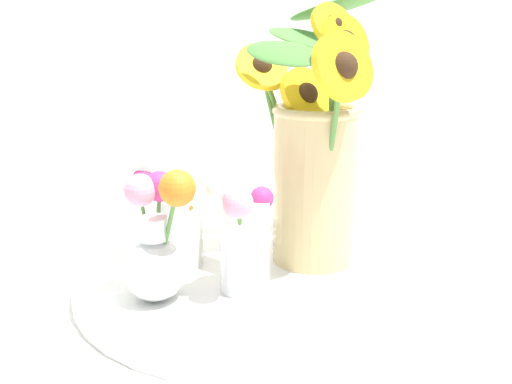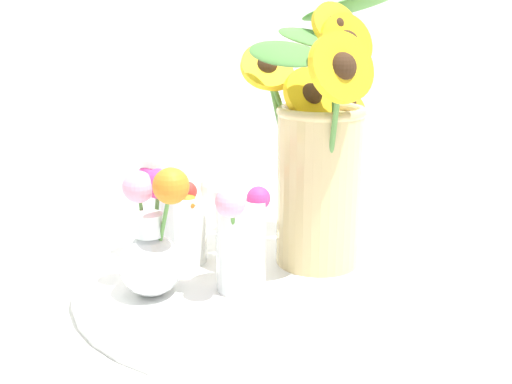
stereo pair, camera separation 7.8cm
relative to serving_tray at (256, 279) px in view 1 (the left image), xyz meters
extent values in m
plane|color=silver|center=(0.04, -0.07, -0.01)|extent=(6.00, 6.00, 0.00)
cylinder|color=white|center=(0.00, 0.00, 0.00)|extent=(0.48, 0.48, 0.02)
cylinder|color=#D1B77A|center=(0.10, -0.01, 0.11)|extent=(0.12, 0.12, 0.21)
torus|color=#D1B77A|center=(0.10, -0.01, 0.22)|extent=(0.12, 0.12, 0.01)
cylinder|color=#568E42|center=(0.10, -0.02, 0.17)|extent=(0.02, 0.08, 0.28)
cylinder|color=yellow|center=(0.09, -0.06, 0.31)|extent=(0.08, 0.04, 0.07)
sphere|color=#382314|center=(0.09, -0.06, 0.31)|extent=(0.03, 0.03, 0.03)
cylinder|color=#568E42|center=(0.09, 0.03, 0.16)|extent=(0.08, 0.04, 0.22)
cylinder|color=yellow|center=(0.05, 0.05, 0.28)|extent=(0.08, 0.06, 0.08)
sphere|color=#382314|center=(0.05, 0.05, 0.28)|extent=(0.03, 0.03, 0.03)
cylinder|color=#568E42|center=(0.10, -0.03, 0.19)|extent=(0.03, 0.03, 0.28)
cylinder|color=yellow|center=(0.09, -0.04, 0.33)|extent=(0.07, 0.04, 0.06)
sphere|color=#382314|center=(0.09, -0.04, 0.33)|extent=(0.03, 0.03, 0.03)
cylinder|color=#568E42|center=(0.09, 0.01, 0.15)|extent=(0.01, 0.02, 0.18)
cylinder|color=yellow|center=(0.09, 0.00, 0.24)|extent=(0.08, 0.05, 0.07)
sphere|color=#382314|center=(0.09, 0.00, 0.24)|extent=(0.03, 0.03, 0.03)
cylinder|color=#568E42|center=(0.06, 0.03, 0.17)|extent=(0.02, 0.07, 0.21)
cylinder|color=yellow|center=(0.05, 0.06, 0.27)|extent=(0.08, 0.06, 0.06)
sphere|color=#382314|center=(0.05, 0.06, 0.27)|extent=(0.03, 0.03, 0.03)
cylinder|color=#568E42|center=(0.15, 0.03, 0.13)|extent=(0.06, 0.05, 0.18)
cylinder|color=yellow|center=(0.18, 0.05, 0.22)|extent=(0.07, 0.05, 0.07)
sphere|color=#382314|center=(0.18, 0.05, 0.22)|extent=(0.03, 0.03, 0.03)
cylinder|color=#568E42|center=(0.08, -0.05, 0.17)|extent=(0.02, 0.06, 0.22)
cylinder|color=yellow|center=(0.07, -0.08, 0.29)|extent=(0.09, 0.04, 0.09)
sphere|color=#382314|center=(0.07, -0.08, 0.29)|extent=(0.04, 0.04, 0.04)
ellipsoid|color=#477F38|center=(0.03, -0.02, 0.30)|extent=(0.07, 0.12, 0.05)
ellipsoid|color=#477F38|center=(0.14, 0.06, 0.31)|extent=(0.14, 0.12, 0.06)
ellipsoid|color=#477F38|center=(0.18, 0.05, 0.36)|extent=(0.13, 0.16, 0.06)
cylinder|color=white|center=(-0.04, -0.03, 0.07)|extent=(0.06, 0.06, 0.12)
cylinder|color=#4C8438|center=(-0.06, -0.03, 0.10)|extent=(0.03, 0.01, 0.10)
sphere|color=white|center=(-0.07, -0.03, 0.15)|extent=(0.04, 0.04, 0.04)
cylinder|color=#4C8438|center=(-0.06, -0.04, 0.09)|extent=(0.03, 0.03, 0.09)
sphere|color=pink|center=(-0.07, -0.06, 0.14)|extent=(0.04, 0.04, 0.04)
cylinder|color=#4C8438|center=(-0.03, -0.04, 0.08)|extent=(0.02, 0.01, 0.09)
sphere|color=#C6337A|center=(-0.02, -0.04, 0.13)|extent=(0.03, 0.03, 0.03)
sphere|color=white|center=(-0.14, 0.01, 0.05)|extent=(0.08, 0.08, 0.08)
cylinder|color=white|center=(-0.14, 0.01, 0.10)|extent=(0.04, 0.04, 0.03)
cylinder|color=#568E42|center=(-0.13, 0.00, 0.10)|extent=(0.02, 0.03, 0.10)
sphere|color=orange|center=(-0.12, -0.02, 0.15)|extent=(0.04, 0.04, 0.04)
cylinder|color=#568E42|center=(-0.15, 0.03, 0.09)|extent=(0.01, 0.03, 0.09)
sphere|color=pink|center=(-0.14, 0.04, 0.14)|extent=(0.04, 0.04, 0.04)
cylinder|color=#568E42|center=(-0.13, 0.03, 0.09)|extent=(0.02, 0.02, 0.11)
sphere|color=#C6337A|center=(-0.12, 0.04, 0.14)|extent=(0.04, 0.04, 0.04)
cylinder|color=white|center=(-0.07, 0.10, 0.06)|extent=(0.08, 0.08, 0.10)
cylinder|color=#4C8438|center=(-0.09, 0.11, 0.10)|extent=(0.02, 0.03, 0.12)
sphere|color=white|center=(-0.10, 0.12, 0.16)|extent=(0.04, 0.04, 0.04)
cylinder|color=#4C8438|center=(-0.08, 0.08, 0.06)|extent=(0.02, 0.02, 0.07)
sphere|color=orange|center=(-0.07, 0.07, 0.10)|extent=(0.03, 0.03, 0.03)
cylinder|color=#4C8438|center=(-0.09, 0.11, 0.08)|extent=(0.03, 0.02, 0.10)
sphere|color=#C6337A|center=(-0.10, 0.12, 0.14)|extent=(0.03, 0.03, 0.03)
cylinder|color=#4C8438|center=(-0.06, 0.08, 0.08)|extent=(0.01, 0.01, 0.07)
sphere|color=red|center=(-0.06, 0.08, 0.11)|extent=(0.03, 0.03, 0.03)
camera|label=1|loc=(-0.44, -0.60, 0.34)|focal=42.00mm
camera|label=2|loc=(-0.38, -0.65, 0.34)|focal=42.00mm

